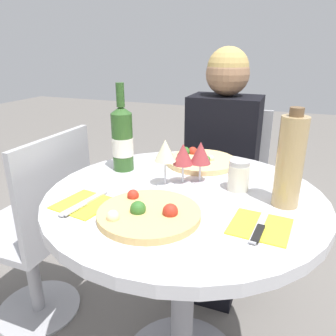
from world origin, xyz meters
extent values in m
cylinder|color=gray|center=(0.00, 0.00, 0.38)|extent=(0.08, 0.08, 0.71)
cylinder|color=silver|center=(0.00, 0.00, 0.76)|extent=(0.89, 0.89, 0.04)
cylinder|color=#ADADB2|center=(-0.02, 0.70, 0.01)|extent=(0.39, 0.39, 0.01)
cylinder|color=#ADADB2|center=(-0.02, 0.70, 0.22)|extent=(0.06, 0.06, 0.44)
cube|color=#ADADB2|center=(-0.02, 0.70, 0.45)|extent=(0.44, 0.44, 0.03)
cube|color=#ADADB2|center=(-0.02, 0.91, 0.68)|extent=(0.44, 0.02, 0.43)
cube|color=black|center=(-0.02, 0.53, 0.23)|extent=(0.30, 0.36, 0.47)
cube|color=black|center=(-0.02, 0.70, 0.73)|extent=(0.35, 0.24, 0.52)
sphere|color=#997051|center=(-0.02, 0.70, 1.09)|extent=(0.21, 0.21, 0.21)
sphere|color=tan|center=(-0.02, 0.70, 1.12)|extent=(0.20, 0.20, 0.20)
cylinder|color=#ADADB2|center=(-0.76, 0.04, 0.01)|extent=(0.39, 0.39, 0.01)
cylinder|color=#ADADB2|center=(-0.76, 0.04, 0.22)|extent=(0.06, 0.06, 0.44)
cube|color=#ADADB2|center=(-0.76, 0.04, 0.45)|extent=(0.44, 0.44, 0.03)
cube|color=#ADADB2|center=(-0.55, 0.04, 0.68)|extent=(0.02, 0.44, 0.43)
cylinder|color=#DBB26B|center=(-0.04, -0.19, 0.78)|extent=(0.29, 0.29, 0.02)
sphere|color=beige|center=(-0.11, -0.26, 0.80)|extent=(0.03, 0.03, 0.03)
sphere|color=beige|center=(-0.06, -0.20, 0.80)|extent=(0.03, 0.03, 0.03)
sphere|color=#B22D1E|center=(-0.12, -0.13, 0.80)|extent=(0.04, 0.04, 0.04)
sphere|color=#B22D1E|center=(0.02, -0.19, 0.80)|extent=(0.04, 0.04, 0.04)
sphere|color=#336B28|center=(-0.06, -0.21, 0.80)|extent=(0.04, 0.04, 0.04)
cylinder|color=#E5C17F|center=(-0.03, 0.29, 0.78)|extent=(0.28, 0.28, 0.02)
sphere|color=#B22D1E|center=(-0.11, 0.28, 0.80)|extent=(0.03, 0.03, 0.03)
sphere|color=#336B28|center=(-0.11, 0.33, 0.80)|extent=(0.04, 0.04, 0.04)
sphere|color=#B22D1E|center=(-0.08, 0.35, 0.80)|extent=(0.04, 0.04, 0.04)
sphere|color=#336B28|center=(0.00, 0.28, 0.80)|extent=(0.03, 0.03, 0.03)
sphere|color=beige|center=(0.01, 0.29, 0.80)|extent=(0.03, 0.03, 0.03)
cylinder|color=#2D5623|center=(-0.29, 0.12, 0.88)|extent=(0.08, 0.08, 0.22)
cone|color=#2D5623|center=(-0.29, 0.12, 1.00)|extent=(0.08, 0.08, 0.03)
cylinder|color=#2D5623|center=(-0.29, 0.12, 1.06)|extent=(0.03, 0.03, 0.09)
cylinder|color=silver|center=(-0.29, 0.12, 0.87)|extent=(0.08, 0.08, 0.07)
cylinder|color=tan|center=(0.30, 0.03, 0.91)|extent=(0.08, 0.08, 0.26)
cylinder|color=brown|center=(0.30, 0.03, 1.05)|extent=(0.04, 0.04, 0.02)
cylinder|color=silver|center=(0.16, 0.09, 0.82)|extent=(0.07, 0.07, 0.09)
cylinder|color=#B2B2B7|center=(0.16, 0.09, 0.87)|extent=(0.07, 0.07, 0.02)
cylinder|color=silver|center=(-0.03, 0.07, 0.78)|extent=(0.06, 0.06, 0.00)
cylinder|color=silver|center=(-0.03, 0.07, 0.81)|extent=(0.01, 0.01, 0.07)
cone|color=#9E383D|center=(-0.03, 0.07, 0.88)|extent=(0.07, 0.07, 0.07)
cylinder|color=silver|center=(0.02, 0.11, 0.78)|extent=(0.06, 0.06, 0.00)
cylinder|color=silver|center=(0.02, 0.11, 0.81)|extent=(0.01, 0.01, 0.07)
cone|color=#9E383D|center=(0.02, 0.11, 0.88)|extent=(0.07, 0.07, 0.07)
cylinder|color=silver|center=(-0.08, 0.04, 0.78)|extent=(0.06, 0.06, 0.00)
cylinder|color=silver|center=(-0.08, 0.04, 0.82)|extent=(0.01, 0.01, 0.08)
cone|color=beige|center=(-0.08, 0.04, 0.90)|extent=(0.07, 0.07, 0.07)
cube|color=yellow|center=(-0.25, -0.19, 0.78)|extent=(0.17, 0.17, 0.00)
cube|color=silver|center=(-0.25, -0.19, 0.78)|extent=(0.05, 0.19, 0.00)
cube|color=silver|center=(-0.25, -0.24, 0.78)|extent=(0.03, 0.09, 0.00)
cube|color=yellow|center=(0.25, -0.13, 0.78)|extent=(0.16, 0.16, 0.00)
cube|color=silver|center=(0.25, -0.13, 0.78)|extent=(0.03, 0.19, 0.00)
cube|color=black|center=(0.25, -0.18, 0.78)|extent=(0.03, 0.09, 0.00)
camera|label=1|loc=(0.30, -0.91, 1.21)|focal=35.00mm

